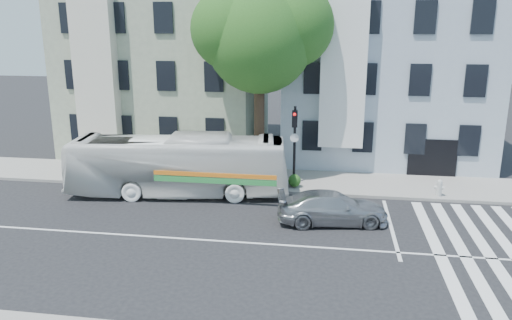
% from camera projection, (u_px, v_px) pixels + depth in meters
% --- Properties ---
extents(ground, '(120.00, 120.00, 0.00)m').
position_uv_depth(ground, '(228.00, 242.00, 19.54)').
color(ground, black).
rests_on(ground, ground).
extents(sidewalk_far, '(80.00, 4.00, 0.15)m').
position_uv_depth(sidewalk_far, '(258.00, 180.00, 27.15)').
color(sidewalk_far, gray).
rests_on(sidewalk_far, ground).
extents(building_left, '(12.00, 10.00, 11.00)m').
position_uv_depth(building_left, '(170.00, 67.00, 33.44)').
color(building_left, gray).
rests_on(building_left, ground).
extents(building_right, '(12.00, 10.00, 11.00)m').
position_uv_depth(building_right, '(384.00, 70.00, 31.39)').
color(building_right, '#9CA9BA').
rests_on(building_right, ground).
extents(street_tree, '(7.30, 5.90, 11.10)m').
position_uv_depth(street_tree, '(261.00, 33.00, 25.82)').
color(street_tree, '#2D2116').
rests_on(street_tree, ground).
extents(bus, '(3.84, 11.09, 3.03)m').
position_uv_depth(bus, '(178.00, 165.00, 24.62)').
color(bus, white).
rests_on(bus, ground).
extents(sedan, '(2.62, 4.92, 1.36)m').
position_uv_depth(sedan, '(332.00, 208.00, 21.25)').
color(sedan, '#A5A7AC').
rests_on(sedan, ground).
extents(hedge, '(8.48, 2.69, 0.70)m').
position_uv_depth(hedge, '(214.00, 177.00, 26.18)').
color(hedge, '#1E5D1F').
rests_on(hedge, sidewalk_far).
extents(traffic_signal, '(0.44, 0.53, 4.22)m').
position_uv_depth(traffic_signal, '(295.00, 135.00, 25.59)').
color(traffic_signal, black).
rests_on(traffic_signal, ground).
extents(fire_hydrant, '(0.47, 0.27, 0.84)m').
position_uv_depth(fire_hydrant, '(439.00, 188.00, 24.20)').
color(fire_hydrant, '#BAB9B5').
rests_on(fire_hydrant, sidewalk_far).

